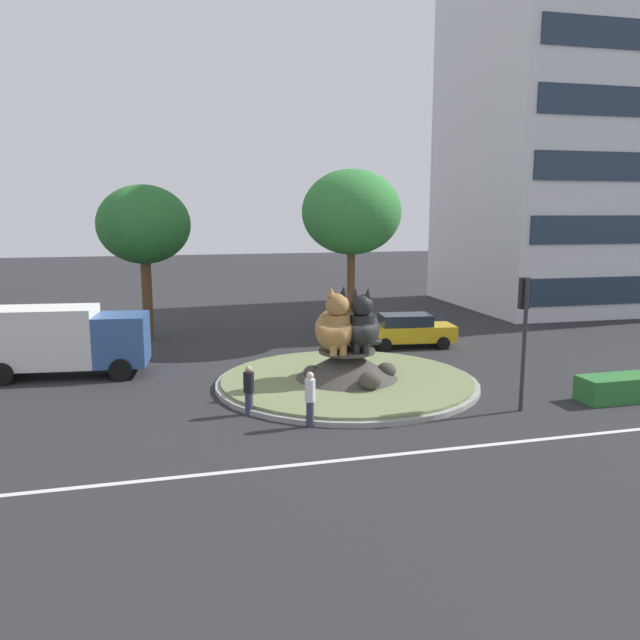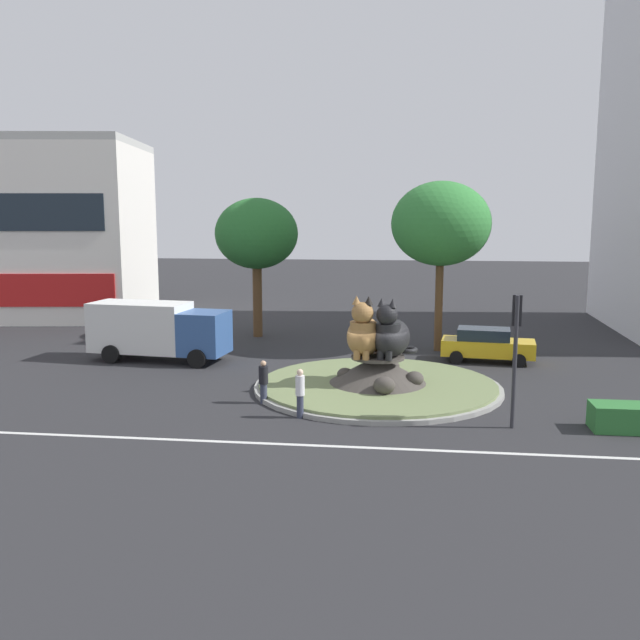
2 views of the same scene
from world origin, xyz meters
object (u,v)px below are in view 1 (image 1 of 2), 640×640
pedestrian_black_shirt (249,389)px  delivery_box_truck (59,338)px  traffic_light_mast (524,318)px  office_tower (601,120)px  broadleaf_tree_behind_island (144,225)px  second_tree_near_tower (351,213)px  pedestrian_white_shirt (310,397)px  sedan_on_far_lane (409,330)px  cat_statue_tabby (335,327)px  cat_statue_black (362,327)px

pedestrian_black_shirt → delivery_box_truck: (-6.76, 6.99, 0.70)m
traffic_light_mast → office_tower: size_ratio=0.17×
broadleaf_tree_behind_island → second_tree_near_tower: 10.85m
second_tree_near_tower → pedestrian_white_shirt: size_ratio=4.99×
office_tower → pedestrian_black_shirt: 36.62m
second_tree_near_tower → sedan_on_far_lane: size_ratio=1.92×
cat_statue_tabby → second_tree_near_tower: bearing=162.6°
pedestrian_black_shirt → pedestrian_white_shirt: 2.40m
cat_statue_black → sedan_on_far_lane: bearing=163.4°
cat_statue_black → broadleaf_tree_behind_island: (-8.08, 11.75, 3.69)m
traffic_light_mast → pedestrian_white_shirt: traffic_light_mast is taller
pedestrian_white_shirt → sedan_on_far_lane: size_ratio=0.38×
office_tower → broadleaf_tree_behind_island: bearing=-168.6°
traffic_light_mast → pedestrian_black_shirt: (-9.04, 1.86, -2.31)m
cat_statue_black → second_tree_near_tower: bearing=-175.1°
cat_statue_tabby → second_tree_near_tower: 10.33m
cat_statue_tabby → sedan_on_far_lane: cat_statue_tabby is taller
cat_statue_black → cat_statue_tabby: bearing=-70.7°
cat_statue_black → broadleaf_tree_behind_island: 14.73m
cat_statue_tabby → cat_statue_black: bearing=93.5°
traffic_light_mast → delivery_box_truck: 18.18m
sedan_on_far_lane → delivery_box_truck: delivery_box_truck is taller
office_tower → delivery_box_truck: bearing=-158.5°
cat_statue_black → delivery_box_truck: cat_statue_black is taller
pedestrian_black_shirt → delivery_box_truck: delivery_box_truck is taller
traffic_light_mast → delivery_box_truck: (-15.80, 8.85, -1.60)m
second_tree_near_tower → pedestrian_black_shirt: size_ratio=5.31×
cat_statue_tabby → pedestrian_black_shirt: bearing=-52.1°
second_tree_near_tower → cat_statue_black: bearing=-104.9°
traffic_light_mast → sedan_on_far_lane: (0.33, 10.54, -2.33)m
delivery_box_truck → second_tree_near_tower: bearing=23.5°
cat_statue_black → pedestrian_white_shirt: size_ratio=1.39×
cat_statue_black → traffic_light_mast: size_ratio=0.54×
traffic_light_mast → broadleaf_tree_behind_island: size_ratio=0.56×
traffic_light_mast → pedestrian_black_shirt: 9.51m
broadleaf_tree_behind_island → sedan_on_far_lane: 14.75m
broadleaf_tree_behind_island → pedestrian_white_shirt: size_ratio=4.56×
cat_statue_tabby → sedan_on_far_lane: bearing=141.5°
pedestrian_white_shirt → pedestrian_black_shirt: bearing=-174.9°
second_tree_near_tower → pedestrian_white_shirt: second_tree_near_tower is taller
broadleaf_tree_behind_island → sedan_on_far_lane: bearing=-23.6°
traffic_light_mast → sedan_on_far_lane: bearing=7.7°
cat_statue_tabby → broadleaf_tree_behind_island: (-6.98, 11.74, 3.66)m
traffic_light_mast → office_tower: 30.58m
pedestrian_black_shirt → office_tower: bearing=-153.2°
traffic_light_mast → cat_statue_black: bearing=53.9°
pedestrian_black_shirt → delivery_box_truck: size_ratio=0.24×
pedestrian_white_shirt → second_tree_near_tower: bearing=117.7°
office_tower → delivery_box_truck: 39.09m
traffic_light_mast → second_tree_near_tower: second_tree_near_tower is taller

